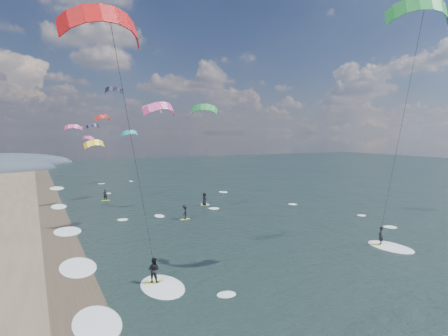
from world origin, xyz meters
name	(u,v)px	position (x,y,z in m)	size (l,w,h in m)	color
ground	(350,325)	(0.00, 0.00, 0.00)	(260.00, 260.00, 0.00)	black
wet_sand_strip	(75,296)	(-12.00, 10.00, 0.00)	(3.00, 240.00, 0.00)	#382D23
kitesurfer_near_a	(416,67)	(9.48, 3.93, 14.09)	(7.70, 9.06, 18.70)	#C0D124
kitesurfer_near_b	(130,124)	(-9.58, 5.49, 10.11)	(6.98, 8.43, 15.60)	#C0D124
far_kitesurfers	(177,204)	(1.97, 30.53, 0.83)	(12.28, 17.06, 1.71)	#C0D124
bg_kite_field	(114,120)	(-0.61, 56.25, 12.04)	(15.09, 71.16, 9.81)	red
shoreline_surf	(86,267)	(-10.80, 14.75, 0.00)	(2.40, 79.40, 0.11)	white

